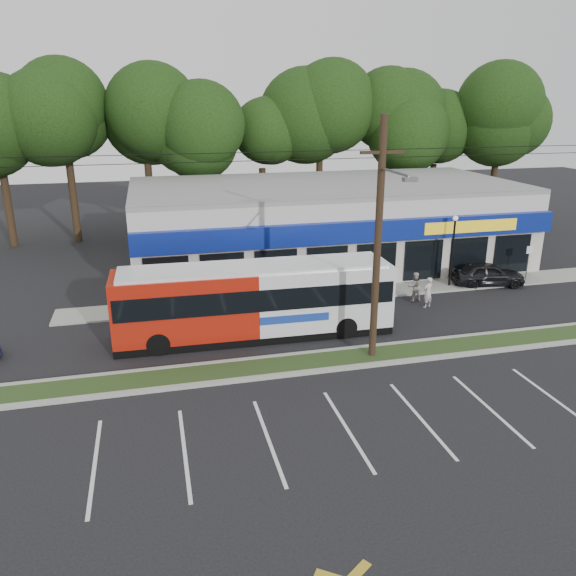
{
  "coord_description": "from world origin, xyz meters",
  "views": [
    {
      "loc": [
        -5.74,
        -19.4,
        10.54
      ],
      "look_at": [
        0.27,
        5.0,
        2.04
      ],
      "focal_mm": 35.0,
      "sensor_mm": 36.0,
      "label": 1
    }
  ],
  "objects_px": {
    "utility_pole": "(375,235)",
    "lamp_post": "(453,243)",
    "sign_post": "(529,257)",
    "metrobus": "(255,299)",
    "pedestrian_a": "(428,292)",
    "car_dark": "(488,274)",
    "pedestrian_b": "(414,286)"
  },
  "relations": [
    {
      "from": "pedestrian_a",
      "to": "lamp_post",
      "type": "bearing_deg",
      "value": -159.08
    },
    {
      "from": "pedestrian_a",
      "to": "pedestrian_b",
      "type": "xyz_separation_m",
      "value": [
        -0.21,
        1.14,
        -0.03
      ]
    },
    {
      "from": "lamp_post",
      "to": "sign_post",
      "type": "height_order",
      "value": "lamp_post"
    },
    {
      "from": "lamp_post",
      "to": "utility_pole",
      "type": "bearing_deg",
      "value": -136.05
    },
    {
      "from": "utility_pole",
      "to": "lamp_post",
      "type": "distance_m",
      "value": 11.67
    },
    {
      "from": "sign_post",
      "to": "car_dark",
      "type": "bearing_deg",
      "value": -178.4
    },
    {
      "from": "pedestrian_a",
      "to": "utility_pole",
      "type": "bearing_deg",
      "value": 20.29
    },
    {
      "from": "lamp_post",
      "to": "metrobus",
      "type": "height_order",
      "value": "lamp_post"
    },
    {
      "from": "car_dark",
      "to": "pedestrian_b",
      "type": "relative_size",
      "value": 2.59
    },
    {
      "from": "lamp_post",
      "to": "pedestrian_b",
      "type": "distance_m",
      "value": 3.96
    },
    {
      "from": "pedestrian_a",
      "to": "sign_post",
      "type": "bearing_deg",
      "value": 174.7
    },
    {
      "from": "metrobus",
      "to": "car_dark",
      "type": "distance_m",
      "value": 15.31
    },
    {
      "from": "sign_post",
      "to": "utility_pole",
      "type": "bearing_deg",
      "value": -149.85
    },
    {
      "from": "sign_post",
      "to": "metrobus",
      "type": "relative_size",
      "value": 0.17
    },
    {
      "from": "car_dark",
      "to": "pedestrian_a",
      "type": "xyz_separation_m",
      "value": [
        -5.18,
        -2.5,
        0.12
      ]
    },
    {
      "from": "pedestrian_b",
      "to": "lamp_post",
      "type": "bearing_deg",
      "value": -151.09
    },
    {
      "from": "sign_post",
      "to": "metrobus",
      "type": "bearing_deg",
      "value": -166.83
    },
    {
      "from": "metrobus",
      "to": "pedestrian_a",
      "type": "relative_size",
      "value": 7.71
    },
    {
      "from": "utility_pole",
      "to": "pedestrian_b",
      "type": "xyz_separation_m",
      "value": [
        5.09,
        6.21,
        -4.61
      ]
    },
    {
      "from": "pedestrian_a",
      "to": "pedestrian_b",
      "type": "bearing_deg",
      "value": -102.8
    },
    {
      "from": "utility_pole",
      "to": "metrobus",
      "type": "relative_size",
      "value": 3.92
    },
    {
      "from": "metrobus",
      "to": "pedestrian_b",
      "type": "distance_m",
      "value": 9.76
    },
    {
      "from": "sign_post",
      "to": "metrobus",
      "type": "distance_m",
      "value": 17.89
    },
    {
      "from": "utility_pole",
      "to": "pedestrian_a",
      "type": "height_order",
      "value": "utility_pole"
    },
    {
      "from": "metrobus",
      "to": "car_dark",
      "type": "bearing_deg",
      "value": 16.47
    },
    {
      "from": "utility_pole",
      "to": "pedestrian_a",
      "type": "bearing_deg",
      "value": 43.73
    },
    {
      "from": "lamp_post",
      "to": "pedestrian_b",
      "type": "bearing_deg",
      "value": -151.65
    },
    {
      "from": "utility_pole",
      "to": "lamp_post",
      "type": "relative_size",
      "value": 11.76
    },
    {
      "from": "sign_post",
      "to": "pedestrian_a",
      "type": "distance_m",
      "value": 8.31
    },
    {
      "from": "car_dark",
      "to": "lamp_post",
      "type": "bearing_deg",
      "value": 93.87
    },
    {
      "from": "metrobus",
      "to": "utility_pole",
      "type": "bearing_deg",
      "value": -38.77
    },
    {
      "from": "utility_pole",
      "to": "sign_post",
      "type": "xyz_separation_m",
      "value": [
        13.17,
        7.65,
        -3.86
      ]
    }
  ]
}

